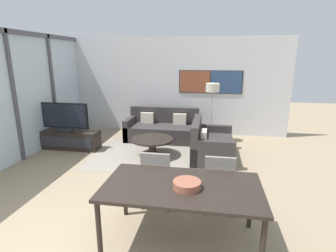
# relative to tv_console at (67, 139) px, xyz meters

# --- Properties ---
(wall_back) EXTENTS (6.82, 0.09, 2.80)m
(wall_back) POSITION_rel_tv_console_xyz_m (2.35, 1.92, 1.17)
(wall_back) COLOR silver
(wall_back) RESTS_ON ground_plane
(window_wall_left) EXTENTS (0.07, 5.60, 2.80)m
(window_wall_left) POSITION_rel_tv_console_xyz_m (-0.59, -0.88, 1.30)
(window_wall_left) COLOR silver
(window_wall_left) RESTS_ON ground_plane
(area_rug) EXTENTS (2.76, 2.19, 0.01)m
(area_rug) POSITION_rel_tv_console_xyz_m (2.25, -0.13, -0.23)
(area_rug) COLOR gray
(area_rug) RESTS_ON ground_plane
(tv_console) EXTENTS (1.67, 0.44, 0.46)m
(tv_console) POSITION_rel_tv_console_xyz_m (0.00, 0.00, 0.00)
(tv_console) COLOR black
(tv_console) RESTS_ON ground_plane
(television) EXTENTS (1.24, 0.20, 0.70)m
(television) POSITION_rel_tv_console_xyz_m (0.00, 0.00, 0.58)
(television) COLOR #2D2D33
(television) RESTS_ON tv_console
(sofa_main) EXTENTS (1.97, 0.91, 0.86)m
(sofa_main) POSITION_rel_tv_console_xyz_m (2.25, 1.15, 0.05)
(sofa_main) COLOR #383333
(sofa_main) RESTS_ON ground_plane
(sofa_side) EXTENTS (0.91, 1.44, 0.86)m
(sofa_side) POSITION_rel_tv_console_xyz_m (3.55, -0.01, 0.05)
(sofa_side) COLOR #383333
(sofa_side) RESTS_ON ground_plane
(coffee_table) EXTENTS (0.97, 0.97, 0.42)m
(coffee_table) POSITION_rel_tv_console_xyz_m (2.25, -0.13, 0.08)
(coffee_table) COLOR black
(coffee_table) RESTS_ON ground_plane
(dining_table) EXTENTS (1.86, 1.01, 0.77)m
(dining_table) POSITION_rel_tv_console_xyz_m (3.27, -2.97, 0.48)
(dining_table) COLOR black
(dining_table) RESTS_ON ground_plane
(dining_chair_left) EXTENTS (0.46, 0.46, 0.92)m
(dining_chair_left) POSITION_rel_tv_console_xyz_m (2.81, -2.24, 0.27)
(dining_chair_left) COLOR gray
(dining_chair_left) RESTS_ON ground_plane
(dining_chair_centre) EXTENTS (0.46, 0.46, 0.92)m
(dining_chair_centre) POSITION_rel_tv_console_xyz_m (3.73, -2.23, 0.27)
(dining_chair_centre) COLOR gray
(dining_chair_centre) RESTS_ON ground_plane
(fruit_bowl) EXTENTS (0.32, 0.32, 0.09)m
(fruit_bowl) POSITION_rel_tv_console_xyz_m (3.34, -3.03, 0.59)
(fruit_bowl) COLOR #995642
(fruit_bowl) RESTS_ON dining_table
(floor_lamp) EXTENTS (0.35, 0.35, 1.58)m
(floor_lamp) POSITION_rel_tv_console_xyz_m (3.57, 1.13, 1.12)
(floor_lamp) COLOR #2D2D33
(floor_lamp) RESTS_ON ground_plane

